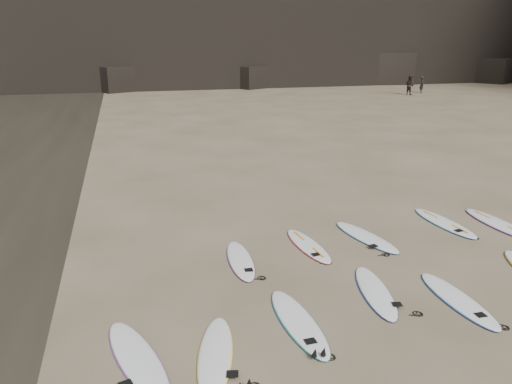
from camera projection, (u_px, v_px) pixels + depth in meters
ground at (397, 295)px, 10.63m from camera, size 240.00×240.00×0.00m
surfboard_0 at (215, 354)px, 8.59m from camera, size 1.13×2.43×0.08m
surfboard_1 at (298, 322)px, 9.57m from camera, size 0.72×2.59×0.09m
surfboard_2 at (375, 291)px, 10.71m from camera, size 1.05×2.48×0.09m
surfboard_3 at (458, 299)px, 10.39m from camera, size 0.60×2.49×0.09m
surfboard_5 at (240, 260)px, 12.23m from camera, size 0.72×2.38×0.08m
surfboard_6 at (308, 245)px, 13.09m from camera, size 0.76×2.43×0.09m
surfboard_7 at (366, 237)px, 13.64m from camera, size 1.14×2.62×0.09m
surfboard_8 at (444, 223)px, 14.67m from camera, size 0.80×2.67×0.09m
surfboard_9 at (499, 224)px, 14.58m from camera, size 0.70×2.78×0.10m
surfboard_11 at (137, 358)px, 8.48m from camera, size 1.31×2.65×0.09m
person_a at (422, 85)px, 48.96m from camera, size 0.59×0.70×1.62m
person_b at (410, 85)px, 47.45m from camera, size 0.92×1.04×1.79m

